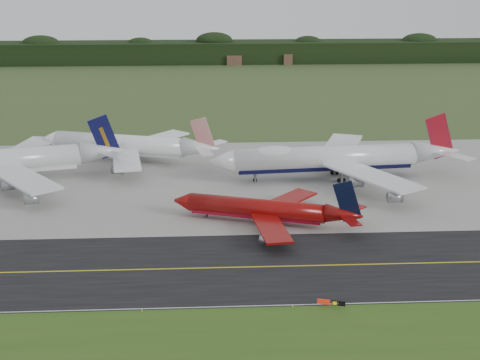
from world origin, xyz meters
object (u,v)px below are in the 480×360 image
(jet_star_tail, at_px, (129,145))
(taxiway_sign, at_px, (331,303))
(jet_navy_gold, at_px, (5,162))
(jet_red_737, at_px, (267,210))
(jet_ba_747, at_px, (333,158))

(jet_star_tail, distance_m, taxiway_sign, 101.41)
(jet_navy_gold, bearing_deg, jet_red_737, -26.79)
(jet_red_737, height_order, jet_navy_gold, jet_navy_gold)
(jet_navy_gold, distance_m, jet_star_tail, 35.81)
(jet_ba_747, distance_m, jet_star_tail, 60.74)
(jet_ba_747, height_order, jet_red_737, jet_ba_747)
(taxiway_sign, bearing_deg, jet_ba_747, 79.29)
(jet_red_737, xyz_separation_m, jet_navy_gold, (-67.63, 34.15, 2.26))
(jet_ba_747, xyz_separation_m, jet_star_tail, (-57.40, 19.84, -1.04))
(jet_red_737, relative_size, jet_navy_gold, 0.66)
(jet_red_737, height_order, jet_star_tail, jet_star_tail)
(jet_navy_gold, height_order, taxiway_sign, jet_navy_gold)
(jet_red_737, bearing_deg, jet_navy_gold, 153.21)
(jet_navy_gold, bearing_deg, jet_star_tail, 29.05)
(jet_red_737, relative_size, jet_star_tail, 0.78)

